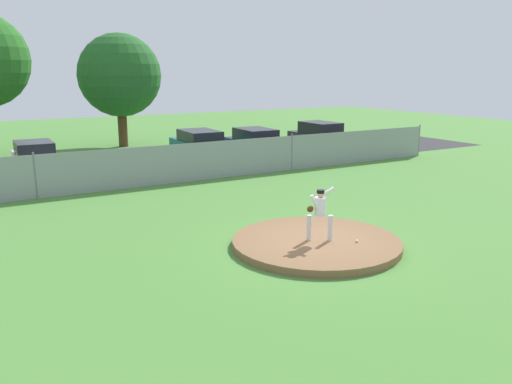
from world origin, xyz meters
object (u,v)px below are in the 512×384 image
traffic_cone_orange (133,164)px  pitcher_youth (320,210)px  parked_car_charcoal (320,138)px  baseball (357,241)px  parked_car_teal (200,146)px  parked_car_navy (255,144)px  parked_car_white (35,160)px

traffic_cone_orange → pitcher_youth: bearing=-86.7°
parked_car_charcoal → traffic_cone_orange: (-11.69, 0.07, -0.59)m
baseball → traffic_cone_orange: size_ratio=0.13×
parked_car_charcoal → parked_car_teal: 7.81m
parked_car_navy → parked_car_charcoal: (4.67, 0.16, 0.05)m
parked_car_white → parked_car_charcoal: bearing=-1.9°
pitcher_youth → traffic_cone_orange: size_ratio=2.77×
traffic_cone_orange → parked_car_charcoal: bearing=-0.3°
parked_car_white → baseball: bearing=-68.5°
parked_car_charcoal → parked_car_white: parked_car_charcoal is taller
parked_car_charcoal → parked_car_white: (-16.16, 0.54, -0.07)m
parked_car_navy → traffic_cone_orange: bearing=178.1°
baseball → parked_car_navy: bearing=70.0°
baseball → parked_car_navy: parked_car_navy is taller
pitcher_youth → parked_car_navy: 15.43m
parked_car_white → parked_car_teal: 8.36m
baseball → parked_car_white: bearing=111.5°
parked_car_charcoal → traffic_cone_orange: bearing=179.7°
parked_car_white → traffic_cone_orange: parked_car_white is taller
pitcher_youth → parked_car_teal: bearing=78.3°
parked_car_white → parked_car_teal: bearing=-0.5°
baseball → parked_car_teal: bearing=81.7°
parked_car_teal → traffic_cone_orange: size_ratio=8.77×
parked_car_teal → traffic_cone_orange: parked_car_teal is taller
parked_car_charcoal → baseball: bearing=-123.9°
baseball → traffic_cone_orange: traffic_cone_orange is taller
parked_car_teal → baseball: bearing=-98.3°
parked_car_navy → parked_car_charcoal: bearing=1.9°
baseball → parked_car_white: parked_car_white is taller
parked_car_charcoal → parked_car_teal: parked_car_charcoal is taller
parked_car_navy → traffic_cone_orange: parked_car_navy is taller
parked_car_navy → parked_car_teal: parked_car_teal is taller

